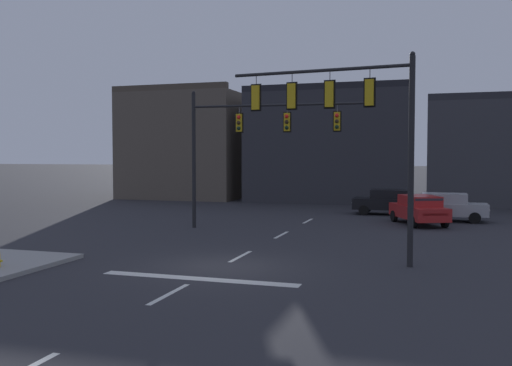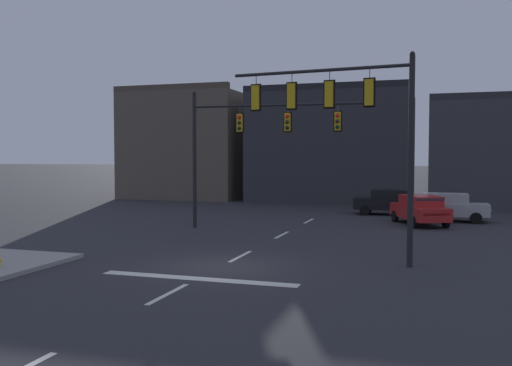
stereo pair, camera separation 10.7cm
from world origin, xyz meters
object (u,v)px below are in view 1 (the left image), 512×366
Objects in this scene: car_lot_middle at (446,206)px; signal_mast_near_side at (347,115)px; car_lot_nearside at (389,201)px; signal_mast_far_side at (247,134)px; car_lot_farside at (419,209)px.

signal_mast_near_side is at bearing -104.64° from car_lot_middle.
signal_mast_near_side reaches higher than car_lot_nearside.
car_lot_middle is at bearing 35.21° from signal_mast_far_side.
car_lot_nearside is at bearing 56.31° from signal_mast_far_side.
car_lot_middle is (3.43, -2.66, 0.00)m from car_lot_nearside.
signal_mast_near_side reaches higher than car_lot_middle.
car_lot_nearside is 5.22m from car_lot_farside.
signal_mast_near_side is at bearing -50.10° from signal_mast_far_side.
signal_mast_near_side is at bearing -100.51° from car_lot_farside.
car_lot_farside is at bearing -68.15° from car_lot_nearside.
signal_mast_near_side is at bearing -90.98° from car_lot_nearside.
signal_mast_far_side is at bearing 129.90° from signal_mast_near_side.
car_lot_middle and car_lot_farside have the same top height.
car_lot_nearside is at bearing 89.02° from signal_mast_near_side.
signal_mast_near_side is 1.62× the size of car_lot_middle.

